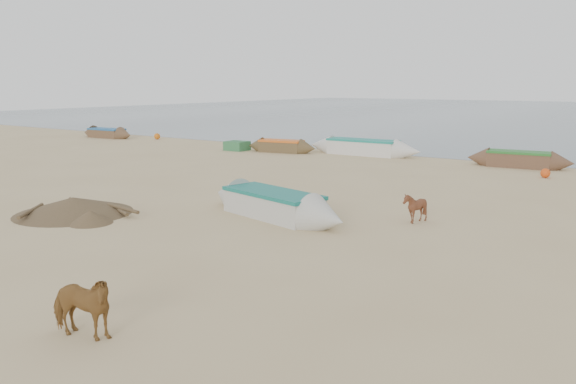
% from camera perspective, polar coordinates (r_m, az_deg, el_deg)
% --- Properties ---
extents(ground, '(140.00, 140.00, 0.00)m').
position_cam_1_polar(ground, '(14.78, -8.87, -6.25)').
color(ground, tan).
rests_on(ground, ground).
extents(cow_adult, '(1.51, 0.97, 1.17)m').
position_cam_1_polar(cow_adult, '(10.42, -20.35, -10.86)').
color(cow_adult, brown).
rests_on(cow_adult, ground).
extents(calf_front, '(1.18, 1.14, 0.98)m').
position_cam_1_polar(calf_front, '(18.14, 12.78, -1.56)').
color(calf_front, '#5A2F1C').
rests_on(calf_front, ground).
extents(near_canoe, '(6.39, 2.76, 0.86)m').
position_cam_1_polar(near_canoe, '(18.53, -1.55, -1.22)').
color(near_canoe, beige).
rests_on(near_canoe, ground).
extents(debris_pile, '(4.64, 4.64, 0.56)m').
position_cam_1_polar(debris_pile, '(20.37, -20.96, -1.27)').
color(debris_pile, brown).
rests_on(debris_pile, ground).
extents(waterline_canoes, '(62.36, 4.43, 0.96)m').
position_cam_1_polar(waterline_canoes, '(31.38, 21.14, 3.06)').
color(waterline_canoes, brown).
rests_on(waterline_canoes, ground).
extents(beach_clutter, '(46.08, 5.39, 0.64)m').
position_cam_1_polar(beach_clutter, '(30.59, 22.65, 2.53)').
color(beach_clutter, '#337143').
rests_on(beach_clutter, ground).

